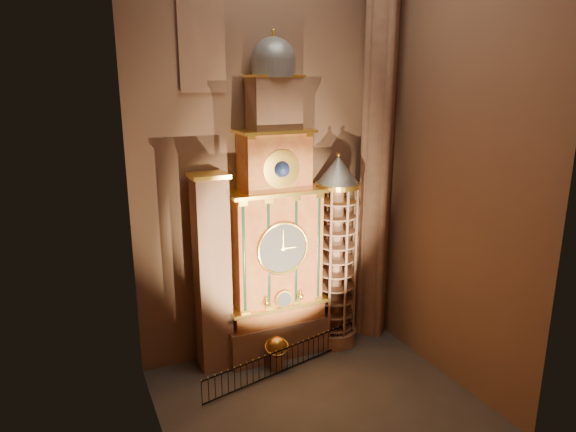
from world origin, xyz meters
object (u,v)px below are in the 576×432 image
stair_turret (336,254)px  iron_railing (285,360)px  astronomical_clock (275,236)px  celestial_globe (277,350)px  portrait_tower (212,273)px

stair_turret → iron_railing: bearing=-155.5°
astronomical_clock → celestial_globe: (-0.61, -1.57, -5.61)m
stair_turret → celestial_globe: (-4.11, -1.31, -4.20)m
portrait_tower → celestial_globe: 5.19m
portrait_tower → celestial_globe: portrait_tower is taller
celestial_globe → astronomical_clock: bearing=68.7°
stair_turret → astronomical_clock: bearing=175.7°
celestial_globe → iron_railing: 0.64m
astronomical_clock → portrait_tower: astronomical_clock is taller
astronomical_clock → celestial_globe: astronomical_clock is taller
iron_railing → stair_turret: bearing=24.5°
portrait_tower → celestial_globe: (2.79, -1.59, -4.08)m
celestial_globe → iron_railing: bearing=-62.7°
astronomical_clock → portrait_tower: bearing=179.7°
portrait_tower → iron_railing: size_ratio=1.10×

